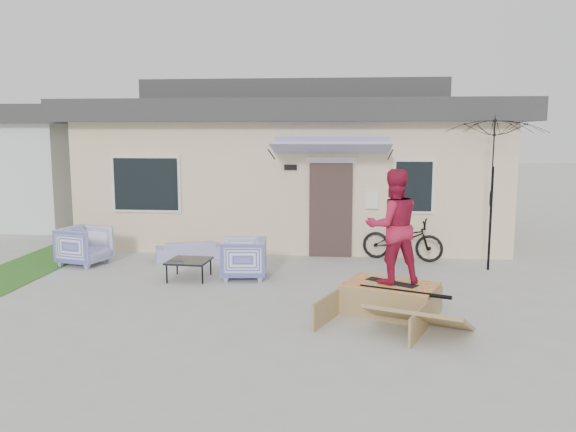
# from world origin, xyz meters

# --- Properties ---
(ground) EXTENTS (90.00, 90.00, 0.00)m
(ground) POSITION_xyz_m (0.00, 0.00, 0.00)
(ground) COLOR #ADADA7
(ground) RESTS_ON ground
(grass_strip) EXTENTS (1.40, 8.00, 0.01)m
(grass_strip) POSITION_xyz_m (-5.20, 2.00, 0.00)
(grass_strip) COLOR #2B6521
(grass_strip) RESTS_ON ground
(house) EXTENTS (10.80, 8.49, 4.10)m
(house) POSITION_xyz_m (0.00, 7.99, 1.94)
(house) COLOR beige
(house) RESTS_ON ground
(loveseat) EXTENTS (1.50, 0.89, 0.56)m
(loveseat) POSITION_xyz_m (-2.07, 3.88, 0.28)
(loveseat) COLOR #4C4EB8
(loveseat) RESTS_ON ground
(armchair_left) EXTENTS (1.01, 1.05, 0.89)m
(armchair_left) POSITION_xyz_m (-4.14, 3.19, 0.45)
(armchair_left) COLOR #4C4EB8
(armchair_left) RESTS_ON ground
(armchair_right) EXTENTS (0.84, 0.89, 0.85)m
(armchair_right) POSITION_xyz_m (-0.61, 2.39, 0.42)
(armchair_right) COLOR #4C4EB8
(armchair_right) RESTS_ON ground
(coffee_table) EXTENTS (0.80, 0.80, 0.37)m
(coffee_table) POSITION_xyz_m (-1.63, 2.20, 0.19)
(coffee_table) COLOR black
(coffee_table) RESTS_ON ground
(bicycle) EXTENTS (1.85, 1.04, 1.12)m
(bicycle) POSITION_xyz_m (2.57, 4.25, 0.56)
(bicycle) COLOR black
(bicycle) RESTS_ON ground
(patio_umbrella) EXTENTS (2.09, 1.95, 2.20)m
(patio_umbrella) POSITION_xyz_m (4.23, 3.50, 1.75)
(patio_umbrella) COLOR black
(patio_umbrella) RESTS_ON ground
(skate_ramp) EXTENTS (1.95, 2.20, 0.46)m
(skate_ramp) POSITION_xyz_m (2.01, 0.47, 0.23)
(skate_ramp) COLOR olive
(skate_ramp) RESTS_ON ground
(skateboard) EXTENTS (0.80, 0.65, 0.05)m
(skateboard) POSITION_xyz_m (2.03, 0.52, 0.48)
(skateboard) COLOR black
(skateboard) RESTS_ON skate_ramp
(skater) EXTENTS (1.00, 0.87, 1.75)m
(skater) POSITION_xyz_m (2.03, 0.52, 1.39)
(skater) COLOR #A61939
(skater) RESTS_ON skateboard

